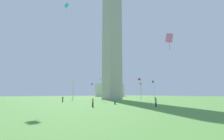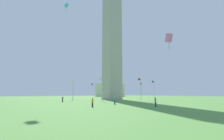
{
  "view_description": "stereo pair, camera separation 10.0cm",
  "coord_description": "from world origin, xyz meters",
  "px_view_note": "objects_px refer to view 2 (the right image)",
  "views": [
    {
      "loc": [
        38.87,
        57.49,
        2.35
      ],
      "look_at": [
        0.0,
        0.0,
        12.42
      ],
      "focal_mm": 26.39,
      "sensor_mm": 36.0,
      "label": 1
    },
    {
      "loc": [
        38.78,
        57.55,
        2.35
      ],
      "look_at": [
        0.0,
        0.0,
        12.42
      ],
      "focal_mm": 26.39,
      "sensor_mm": 36.0,
      "label": 2
    }
  ],
  "objects_px": {
    "flagpole_ne": "(102,88)",
    "person_orange_shirt": "(92,102)",
    "obelisk_monument": "(112,34)",
    "flagpole_n": "(73,89)",
    "flagpole_w": "(93,90)",
    "kite_pink_box": "(169,38)",
    "flagpole_se": "(154,89)",
    "person_teal_shirt": "(115,101)",
    "flagpole_nw": "(74,90)",
    "distant_building": "(110,90)",
    "person_black_shirt": "(63,99)",
    "flagpole_sw": "(118,90)",
    "flagpole_e": "(141,88)",
    "person_gray_shirt": "(155,102)",
    "kite_cyan_box": "(66,5)",
    "flagpole_s": "(142,90)"
  },
  "relations": [
    {
      "from": "flagpole_ne",
      "to": "person_orange_shirt",
      "type": "relative_size",
      "value": 4.65
    },
    {
      "from": "flagpole_ne",
      "to": "obelisk_monument",
      "type": "bearing_deg",
      "value": -135.15
    },
    {
      "from": "flagpole_n",
      "to": "person_orange_shirt",
      "type": "bearing_deg",
      "value": 75.89
    },
    {
      "from": "flagpole_w",
      "to": "kite_pink_box",
      "type": "relative_size",
      "value": 2.87
    },
    {
      "from": "flagpole_se",
      "to": "kite_pink_box",
      "type": "xyz_separation_m",
      "value": [
        30.36,
        30.43,
        6.51
      ]
    },
    {
      "from": "person_teal_shirt",
      "to": "flagpole_w",
      "type": "bearing_deg",
      "value": 37.71
    },
    {
      "from": "flagpole_n",
      "to": "flagpole_nw",
      "type": "relative_size",
      "value": 1.0
    },
    {
      "from": "flagpole_w",
      "to": "distant_building",
      "type": "height_order",
      "value": "distant_building"
    },
    {
      "from": "person_orange_shirt",
      "to": "flagpole_se",
      "type": "bearing_deg",
      "value": -13.98
    },
    {
      "from": "flagpole_w",
      "to": "person_black_shirt",
      "type": "height_order",
      "value": "flagpole_w"
    },
    {
      "from": "flagpole_sw",
      "to": "person_orange_shirt",
      "type": "distance_m",
      "value": 56.64
    },
    {
      "from": "flagpole_e",
      "to": "person_teal_shirt",
      "type": "relative_size",
      "value": 4.49
    },
    {
      "from": "flagpole_ne",
      "to": "person_black_shirt",
      "type": "bearing_deg",
      "value": -9.27
    },
    {
      "from": "person_orange_shirt",
      "to": "person_teal_shirt",
      "type": "relative_size",
      "value": 0.97
    },
    {
      "from": "obelisk_monument",
      "to": "person_black_shirt",
      "type": "distance_m",
      "value": 38.02
    },
    {
      "from": "flagpole_e",
      "to": "obelisk_monument",
      "type": "bearing_deg",
      "value": -90.21
    },
    {
      "from": "person_gray_shirt",
      "to": "person_teal_shirt",
      "type": "relative_size",
      "value": 1.04
    },
    {
      "from": "person_orange_shirt",
      "to": "distant_building",
      "type": "bearing_deg",
      "value": 14.45
    },
    {
      "from": "flagpole_se",
      "to": "person_orange_shirt",
      "type": "bearing_deg",
      "value": 26.68
    },
    {
      "from": "flagpole_e",
      "to": "distant_building",
      "type": "distance_m",
      "value": 86.11
    },
    {
      "from": "flagpole_e",
      "to": "flagpole_nw",
      "type": "xyz_separation_m",
      "value": [
        12.11,
        -29.24,
        0.0
      ]
    },
    {
      "from": "flagpole_sw",
      "to": "person_teal_shirt",
      "type": "height_order",
      "value": "flagpole_sw"
    },
    {
      "from": "distant_building",
      "to": "obelisk_monument",
      "type": "bearing_deg",
      "value": 57.42
    },
    {
      "from": "flagpole_ne",
      "to": "flagpole_se",
      "type": "bearing_deg",
      "value": 180.0
    },
    {
      "from": "flagpole_ne",
      "to": "kite_cyan_box",
      "type": "height_order",
      "value": "kite_cyan_box"
    },
    {
      "from": "person_gray_shirt",
      "to": "flagpole_sw",
      "type": "bearing_deg",
      "value": 27.55
    },
    {
      "from": "obelisk_monument",
      "to": "flagpole_e",
      "type": "height_order",
      "value": "obelisk_monument"
    },
    {
      "from": "obelisk_monument",
      "to": "flagpole_n",
      "type": "bearing_deg",
      "value": 0.0
    },
    {
      "from": "flagpole_w",
      "to": "kite_pink_box",
      "type": "xyz_separation_m",
      "value": [
        18.25,
        59.67,
        6.51
      ]
    },
    {
      "from": "obelisk_monument",
      "to": "distant_building",
      "type": "relative_size",
      "value": 2.51
    },
    {
      "from": "flagpole_e",
      "to": "kite_pink_box",
      "type": "height_order",
      "value": "kite_pink_box"
    },
    {
      "from": "flagpole_s",
      "to": "person_teal_shirt",
      "type": "distance_m",
      "value": 43.82
    },
    {
      "from": "flagpole_sw",
      "to": "person_teal_shirt",
      "type": "xyz_separation_m",
      "value": [
        29.42,
        38.99,
        -3.36
      ]
    },
    {
      "from": "flagpole_sw",
      "to": "kite_cyan_box",
      "type": "distance_m",
      "value": 50.27
    },
    {
      "from": "distant_building",
      "to": "person_teal_shirt",
      "type": "bearing_deg",
      "value": 57.33
    },
    {
      "from": "flagpole_e",
      "to": "kite_pink_box",
      "type": "relative_size",
      "value": 2.87
    },
    {
      "from": "flagpole_ne",
      "to": "person_orange_shirt",
      "type": "xyz_separation_m",
      "value": [
        12.73,
        18.57,
        -3.39
      ]
    },
    {
      "from": "flagpole_se",
      "to": "person_black_shirt",
      "type": "height_order",
      "value": "flagpole_se"
    },
    {
      "from": "person_gray_shirt",
      "to": "person_teal_shirt",
      "type": "height_order",
      "value": "person_gray_shirt"
    },
    {
      "from": "person_orange_shirt",
      "to": "distant_building",
      "type": "height_order",
      "value": "distant_building"
    },
    {
      "from": "flagpole_sw",
      "to": "flagpole_nw",
      "type": "relative_size",
      "value": 1.0
    },
    {
      "from": "obelisk_monument",
      "to": "flagpole_nw",
      "type": "height_order",
      "value": "obelisk_monument"
    },
    {
      "from": "person_teal_shirt",
      "to": "distant_building",
      "type": "height_order",
      "value": "distant_building"
    },
    {
      "from": "flagpole_s",
      "to": "person_black_shirt",
      "type": "height_order",
      "value": "flagpole_s"
    },
    {
      "from": "flagpole_n",
      "to": "flagpole_e",
      "type": "relative_size",
      "value": 1.0
    },
    {
      "from": "flagpole_n",
      "to": "flagpole_nw",
      "type": "xyz_separation_m",
      "value": [
        -5.02,
        -12.11,
        0.0
      ]
    },
    {
      "from": "person_gray_shirt",
      "to": "kite_pink_box",
      "type": "distance_m",
      "value": 11.71
    },
    {
      "from": "flagpole_w",
      "to": "flagpole_nw",
      "type": "xyz_separation_m",
      "value": [
        12.11,
        5.02,
        0.0
      ]
    },
    {
      "from": "kite_pink_box",
      "to": "person_orange_shirt",
      "type": "bearing_deg",
      "value": -60.92
    },
    {
      "from": "obelisk_monument",
      "to": "kite_cyan_box",
      "type": "relative_size",
      "value": 22.67
    }
  ]
}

